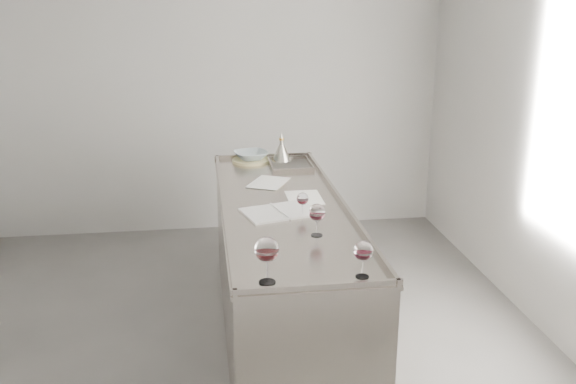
{
  "coord_description": "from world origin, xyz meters",
  "views": [
    {
      "loc": [
        0.02,
        -3.41,
        2.2
      ],
      "look_at": [
        0.53,
        0.31,
        1.02
      ],
      "focal_mm": 40.0,
      "sensor_mm": 36.0,
      "label": 1
    }
  ],
  "objects": [
    {
      "name": "wine_glass_left",
      "position": [
        0.29,
        -0.78,
        1.09
      ],
      "size": [
        0.11,
        0.11,
        0.22
      ],
      "rotation": [
        0.0,
        0.0,
        -0.09
      ],
      "color": "white",
      "rests_on": "counter"
    },
    {
      "name": "notebook",
      "position": [
        0.46,
        0.16,
        0.95
      ],
      "size": [
        0.49,
        0.4,
        0.02
      ],
      "rotation": [
        0.0,
        0.0,
        0.28
      ],
      "color": "silver",
      "rests_on": "counter"
    },
    {
      "name": "trivet",
      "position": [
        0.39,
        1.38,
        0.95
      ],
      "size": [
        0.31,
        0.31,
        0.02
      ],
      "primitive_type": "cylinder",
      "rotation": [
        0.0,
        0.0,
        -0.09
      ],
      "color": "#C8BD81",
      "rests_on": "counter"
    },
    {
      "name": "loose_paper_under",
      "position": [
        0.46,
        0.79,
        0.94
      ],
      "size": [
        0.34,
        0.38,
        0.0
      ],
      "primitive_type": "cube",
      "rotation": [
        0.0,
        0.0,
        -0.46
      ],
      "color": "white",
      "rests_on": "counter"
    },
    {
      "name": "counter",
      "position": [
        0.5,
        0.3,
        0.47
      ],
      "size": [
        0.77,
        2.42,
        0.97
      ],
      "color": "#9B928B",
      "rests_on": "ground"
    },
    {
      "name": "wine_glass_middle",
      "position": [
        0.61,
        -0.23,
        1.07
      ],
      "size": [
        0.09,
        0.09,
        0.18
      ],
      "rotation": [
        0.0,
        0.0,
        -0.41
      ],
      "color": "white",
      "rests_on": "counter"
    },
    {
      "name": "ceramic_bowl",
      "position": [
        0.39,
        1.38,
        0.99
      ],
      "size": [
        0.3,
        0.3,
        0.06
      ],
      "primitive_type": "imported",
      "rotation": [
        0.0,
        0.0,
        0.24
      ],
      "color": "gray",
      "rests_on": "trivet"
    },
    {
      "name": "loose_paper_top",
      "position": [
        0.65,
        0.43,
        0.94
      ],
      "size": [
        0.22,
        0.31,
        0.0
      ],
      "primitive_type": "cube",
      "rotation": [
        0.0,
        0.0,
        -0.01
      ],
      "color": "white",
      "rests_on": "counter"
    },
    {
      "name": "room_shell",
      "position": [
        0.0,
        0.0,
        1.4
      ],
      "size": [
        4.54,
        5.04,
        2.84
      ],
      "color": "#514F4C",
      "rests_on": "ground"
    },
    {
      "name": "wine_glass_small",
      "position": [
        0.59,
        0.09,
        1.04
      ],
      "size": [
        0.07,
        0.07,
        0.14
      ],
      "rotation": [
        0.0,
        0.0,
        -0.22
      ],
      "color": "white",
      "rests_on": "counter"
    },
    {
      "name": "wine_glass_right",
      "position": [
        0.73,
        -0.78,
        1.07
      ],
      "size": [
        0.09,
        0.09,
        0.18
      ],
      "rotation": [
        0.0,
        0.0,
        0.17
      ],
      "color": "white",
      "rests_on": "counter"
    },
    {
      "name": "wine_funnel",
      "position": [
        0.63,
        1.38,
        1.01
      ],
      "size": [
        0.15,
        0.15,
        0.22
      ],
      "rotation": [
        0.0,
        0.0,
        0.28
      ],
      "color": "gray",
      "rests_on": "counter"
    }
  ]
}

